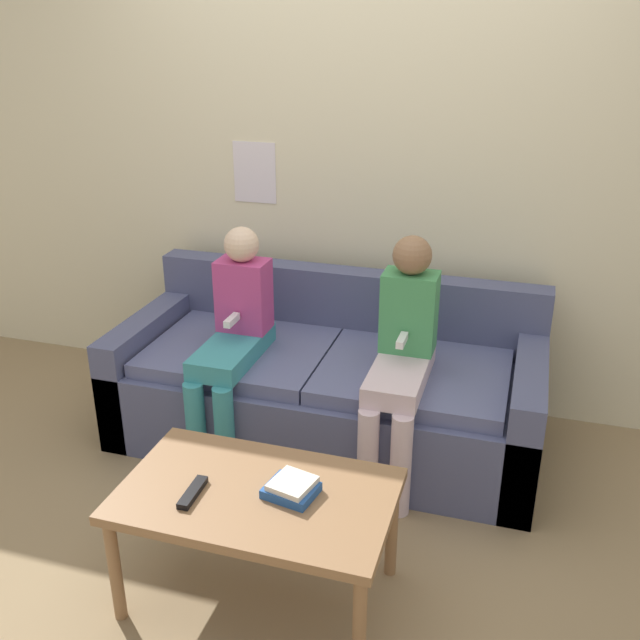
{
  "coord_description": "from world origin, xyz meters",
  "views": [
    {
      "loc": [
        0.87,
        -2.41,
        1.95
      ],
      "look_at": [
        0.0,
        0.42,
        0.68
      ],
      "focal_mm": 40.0,
      "sensor_mm": 36.0,
      "label": 1
    }
  ],
  "objects_px": {
    "couch": "(328,387)",
    "coffee_table": "(257,503)",
    "tv_remote": "(193,492)",
    "person_right": "(402,352)",
    "person_left": "(233,334)"
  },
  "relations": [
    {
      "from": "couch",
      "to": "coffee_table",
      "type": "relative_size",
      "value": 2.15
    },
    {
      "from": "coffee_table",
      "to": "person_right",
      "type": "distance_m",
      "value": 0.99
    },
    {
      "from": "person_left",
      "to": "person_right",
      "type": "height_order",
      "value": "person_right"
    },
    {
      "from": "person_right",
      "to": "tv_remote",
      "type": "relative_size",
      "value": 6.37
    },
    {
      "from": "person_right",
      "to": "person_left",
      "type": "bearing_deg",
      "value": -179.64
    },
    {
      "from": "couch",
      "to": "tv_remote",
      "type": "relative_size",
      "value": 11.78
    },
    {
      "from": "coffee_table",
      "to": "person_right",
      "type": "height_order",
      "value": "person_right"
    },
    {
      "from": "couch",
      "to": "person_left",
      "type": "xyz_separation_m",
      "value": [
        -0.4,
        -0.2,
        0.32
      ]
    },
    {
      "from": "coffee_table",
      "to": "tv_remote",
      "type": "distance_m",
      "value": 0.22
    },
    {
      "from": "coffee_table",
      "to": "tv_remote",
      "type": "xyz_separation_m",
      "value": [
        -0.2,
        -0.08,
        0.06
      ]
    },
    {
      "from": "coffee_table",
      "to": "person_left",
      "type": "height_order",
      "value": "person_left"
    },
    {
      "from": "couch",
      "to": "person_right",
      "type": "height_order",
      "value": "person_right"
    },
    {
      "from": "couch",
      "to": "person_left",
      "type": "height_order",
      "value": "person_left"
    },
    {
      "from": "person_left",
      "to": "tv_remote",
      "type": "xyz_separation_m",
      "value": [
        0.27,
        -0.99,
        -0.13
      ]
    },
    {
      "from": "person_right",
      "to": "tv_remote",
      "type": "distance_m",
      "value": 1.13
    }
  ]
}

